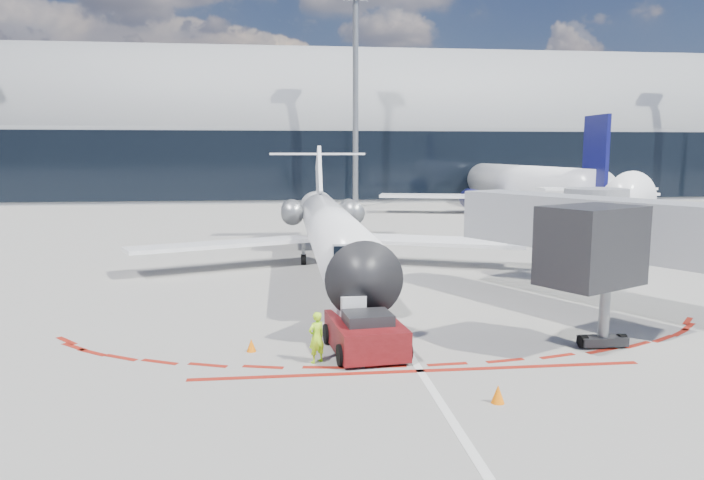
{
  "coord_description": "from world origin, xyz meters",
  "views": [
    {
      "loc": [
        -4.13,
        -29.57,
        6.61
      ],
      "look_at": [
        -0.65,
        1.44,
        2.28
      ],
      "focal_mm": 32.0,
      "sensor_mm": 36.0,
      "label": 1
    }
  ],
  "objects": [
    {
      "name": "ground",
      "position": [
        0.0,
        0.0,
        0.0
      ],
      "size": [
        260.0,
        260.0,
        0.0
      ],
      "primitive_type": "plane",
      "color": "slate",
      "rests_on": "ground"
    },
    {
      "name": "apron_stop_bar",
      "position": [
        0.0,
        -11.5,
        0.01
      ],
      "size": [
        14.0,
        0.25,
        0.01
      ],
      "primitive_type": "cube",
      "color": "maroon",
      "rests_on": "ground"
    },
    {
      "name": "pushback_tug",
      "position": [
        -1.42,
        -9.47,
        0.63
      ],
      "size": [
        2.68,
        5.62,
        1.44
      ],
      "rotation": [
        0.0,
        0.0,
        0.11
      ],
      "color": "#4F0B0D",
      "rests_on": "ground"
    },
    {
      "name": "safety_cone_left",
      "position": [
        -5.22,
        -8.99,
        0.22
      ],
      "size": [
        0.32,
        0.32,
        0.44
      ],
      "primitive_type": "cone",
      "color": "orange",
      "rests_on": "ground"
    },
    {
      "name": "terminal_building",
      "position": [
        0.0,
        64.97,
        8.52
      ],
      "size": [
        150.0,
        24.15,
        24.0
      ],
      "color": "gray",
      "rests_on": "ground"
    },
    {
      "name": "light_mast_centre",
      "position": [
        5.0,
        48.0,
        12.5
      ],
      "size": [
        0.7,
        0.7,
        25.0
      ],
      "primitive_type": "cylinder",
      "color": "slate",
      "rests_on": "ground"
    },
    {
      "name": "uld_container",
      "position": [
        -1.58,
        -8.25,
        0.88
      ],
      "size": [
        2.21,
        1.99,
        1.79
      ],
      "rotation": [
        0.0,
        0.0,
        0.22
      ],
      "color": "black",
      "rests_on": "ground"
    },
    {
      "name": "jet_bridge",
      "position": [
        9.79,
        -3.01,
        3.01
      ],
      "size": [
        10.03,
        15.2,
        4.9
      ],
      "color": "#919399",
      "rests_on": "ground"
    },
    {
      "name": "apron_centerline",
      "position": [
        0.0,
        2.0,
        0.01
      ],
      "size": [
        0.25,
        40.0,
        0.01
      ],
      "primitive_type": "cube",
      "color": "silver",
      "rests_on": "ground"
    },
    {
      "name": "bg_airliner_1",
      "position": [
        22.88,
        38.56,
        6.16
      ],
      "size": [
        38.08,
        40.32,
        12.32
      ],
      "primitive_type": null,
      "color": "white",
      "rests_on": "ground"
    },
    {
      "name": "regional_jet",
      "position": [
        -1.39,
        6.06,
        2.38
      ],
      "size": [
        23.12,
        28.51,
        7.14
      ],
      "color": "white",
      "rests_on": "ground"
    },
    {
      "name": "ramp_worker",
      "position": [
        -3.11,
        -10.34,
        0.83
      ],
      "size": [
        0.72,
        0.67,
        1.65
      ],
      "primitive_type": "imported",
      "rotation": [
        0.0,
        0.0,
        3.76
      ],
      "color": "#B4FF1A",
      "rests_on": "ground"
    },
    {
      "name": "safety_cone_right",
      "position": [
        1.52,
        -14.15,
        0.25
      ],
      "size": [
        0.36,
        0.36,
        0.5
      ],
      "primitive_type": "cone",
      "color": "orange",
      "rests_on": "ground"
    }
  ]
}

